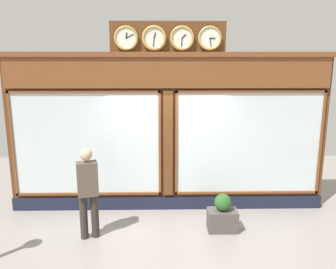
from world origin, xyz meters
The scene contains 4 objects.
shop_facade centered at (0.00, -0.12, 1.72)m, with size 6.88×0.42×3.95m.
pedestrian centered at (1.46, 1.21, 0.93)m, with size 0.41×0.31×1.69m.
planter_box centered at (-1.02, 0.99, 0.20)m, with size 0.56×0.36×0.41m, color #4C4742.
planter_shrub centered at (-1.02, 0.99, 0.57)m, with size 0.32×0.32×0.32m, color #285623.
Camera 1 is at (0.14, 6.85, 3.13)m, focal length 35.62 mm.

